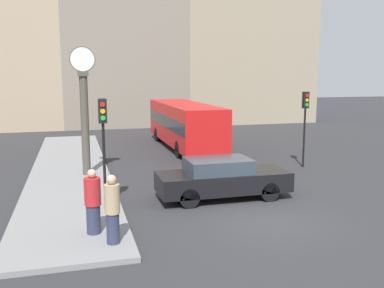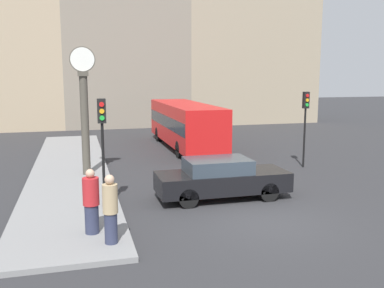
{
  "view_description": "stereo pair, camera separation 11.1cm",
  "coord_description": "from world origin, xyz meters",
  "px_view_note": "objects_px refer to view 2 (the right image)",
  "views": [
    {
      "loc": [
        -5.32,
        -11.27,
        4.31
      ],
      "look_at": [
        -0.34,
        6.76,
        1.25
      ],
      "focal_mm": 40.0,
      "sensor_mm": 36.0,
      "label": 1
    },
    {
      "loc": [
        -5.22,
        -11.3,
        4.31
      ],
      "look_at": [
        -0.34,
        6.76,
        1.25
      ],
      "focal_mm": 40.0,
      "sensor_mm": 36.0,
      "label": 2
    }
  ],
  "objects_px": {
    "bus_distant": "(185,123)",
    "traffic_light_near": "(102,129)",
    "sedan_car": "(221,178)",
    "traffic_light_far": "(305,113)",
    "pedestrian_red_top": "(91,202)",
    "pedestrian_tan_coat": "(110,209)",
    "street_clock": "(84,112)"
  },
  "relations": [
    {
      "from": "pedestrian_red_top",
      "to": "traffic_light_far",
      "type": "bearing_deg",
      "value": 33.02
    },
    {
      "from": "bus_distant",
      "to": "street_clock",
      "type": "height_order",
      "value": "street_clock"
    },
    {
      "from": "bus_distant",
      "to": "traffic_light_far",
      "type": "bearing_deg",
      "value": -58.7
    },
    {
      "from": "street_clock",
      "to": "traffic_light_near",
      "type": "bearing_deg",
      "value": -84.57
    },
    {
      "from": "sedan_car",
      "to": "traffic_light_far",
      "type": "relative_size",
      "value": 1.31
    },
    {
      "from": "bus_distant",
      "to": "pedestrian_red_top",
      "type": "xyz_separation_m",
      "value": [
        -5.85,
        -13.07,
        -0.5
      ]
    },
    {
      "from": "street_clock",
      "to": "pedestrian_red_top",
      "type": "distance_m",
      "value": 7.2
    },
    {
      "from": "bus_distant",
      "to": "traffic_light_far",
      "type": "height_order",
      "value": "traffic_light_far"
    },
    {
      "from": "pedestrian_red_top",
      "to": "bus_distant",
      "type": "bearing_deg",
      "value": 65.89
    },
    {
      "from": "street_clock",
      "to": "pedestrian_red_top",
      "type": "relative_size",
      "value": 3.03
    },
    {
      "from": "street_clock",
      "to": "pedestrian_red_top",
      "type": "bearing_deg",
      "value": -90.33
    },
    {
      "from": "street_clock",
      "to": "pedestrian_tan_coat",
      "type": "relative_size",
      "value": 3.01
    },
    {
      "from": "sedan_car",
      "to": "traffic_light_far",
      "type": "xyz_separation_m",
      "value": [
        5.38,
        3.84,
        1.8
      ]
    },
    {
      "from": "bus_distant",
      "to": "traffic_light_near",
      "type": "bearing_deg",
      "value": -116.67
    },
    {
      "from": "sedan_car",
      "to": "traffic_light_near",
      "type": "bearing_deg",
      "value": -176.99
    },
    {
      "from": "traffic_light_far",
      "to": "pedestrian_red_top",
      "type": "bearing_deg",
      "value": -146.98
    },
    {
      "from": "bus_distant",
      "to": "traffic_light_far",
      "type": "distance_m",
      "value": 7.84
    },
    {
      "from": "traffic_light_far",
      "to": "street_clock",
      "type": "distance_m",
      "value": 9.86
    },
    {
      "from": "sedan_car",
      "to": "street_clock",
      "type": "height_order",
      "value": "street_clock"
    },
    {
      "from": "sedan_car",
      "to": "traffic_light_far",
      "type": "distance_m",
      "value": 6.85
    },
    {
      "from": "bus_distant",
      "to": "pedestrian_red_top",
      "type": "distance_m",
      "value": 14.32
    },
    {
      "from": "bus_distant",
      "to": "street_clock",
      "type": "bearing_deg",
      "value": -133.67
    },
    {
      "from": "traffic_light_far",
      "to": "pedestrian_tan_coat",
      "type": "bearing_deg",
      "value": -142.52
    },
    {
      "from": "street_clock",
      "to": "bus_distant",
      "type": "bearing_deg",
      "value": 46.33
    },
    {
      "from": "traffic_light_far",
      "to": "pedestrian_tan_coat",
      "type": "distance_m",
      "value": 12.01
    },
    {
      "from": "pedestrian_red_top",
      "to": "traffic_light_near",
      "type": "bearing_deg",
      "value": 78.63
    },
    {
      "from": "pedestrian_red_top",
      "to": "sedan_car",
      "type": "bearing_deg",
      "value": 29.9
    },
    {
      "from": "sedan_car",
      "to": "pedestrian_tan_coat",
      "type": "height_order",
      "value": "pedestrian_tan_coat"
    },
    {
      "from": "traffic_light_far",
      "to": "sedan_car",
      "type": "bearing_deg",
      "value": -144.54
    },
    {
      "from": "sedan_car",
      "to": "pedestrian_tan_coat",
      "type": "bearing_deg",
      "value": -140.0
    },
    {
      "from": "traffic_light_near",
      "to": "pedestrian_red_top",
      "type": "bearing_deg",
      "value": -101.37
    },
    {
      "from": "bus_distant",
      "to": "pedestrian_tan_coat",
      "type": "relative_size",
      "value": 5.45
    }
  ]
}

